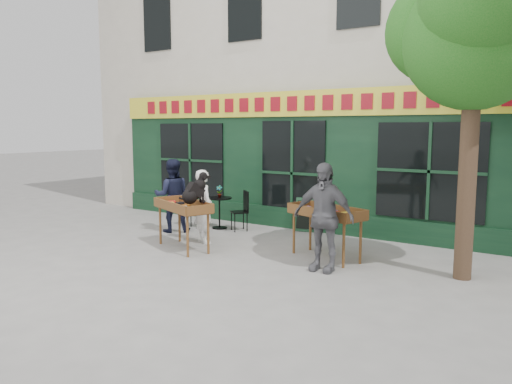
# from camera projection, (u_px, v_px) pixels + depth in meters

# --- Properties ---
(ground) EXTENTS (80.00, 80.00, 0.00)m
(ground) POSITION_uv_depth(u_px,v_px,m) (237.00, 247.00, 10.22)
(ground) COLOR slate
(ground) RESTS_ON ground
(building) EXTENTS (14.00, 7.26, 10.00)m
(building) POSITION_uv_depth(u_px,v_px,m) (355.00, 40.00, 14.53)
(building) COLOR beige
(building) RESTS_ON ground
(street_tree) EXTENTS (3.05, 2.90, 5.60)m
(street_tree) POSITION_uv_depth(u_px,v_px,m) (480.00, 18.00, 7.62)
(street_tree) COLOR #382619
(street_tree) RESTS_ON ground
(book_cart_center) EXTENTS (1.62, 1.15, 0.99)m
(book_cart_center) POSITION_uv_depth(u_px,v_px,m) (183.00, 209.00, 10.01)
(book_cart_center) COLOR brown
(book_cart_center) RESTS_ON ground
(dog) EXTENTS (0.55, 0.68, 0.60)m
(dog) POSITION_uv_depth(u_px,v_px,m) (194.00, 187.00, 9.71)
(dog) COLOR black
(dog) RESTS_ON book_cart_center
(woman) EXTENTS (0.67, 0.57, 1.56)m
(woman) POSITION_uv_depth(u_px,v_px,m) (204.00, 207.00, 10.55)
(woman) COLOR white
(woman) RESTS_ON ground
(book_cart_right) EXTENTS (1.62, 1.08, 0.99)m
(book_cart_right) POSITION_uv_depth(u_px,v_px,m) (326.00, 215.00, 9.27)
(book_cart_right) COLOR brown
(book_cart_right) RESTS_ON ground
(man_right) EXTENTS (1.10, 0.47, 1.86)m
(man_right) POSITION_uv_depth(u_px,v_px,m) (323.00, 217.00, 8.47)
(man_right) COLOR #58585D
(man_right) RESTS_ON ground
(bistro_table) EXTENTS (0.60, 0.60, 0.76)m
(bistro_table) POSITION_uv_depth(u_px,v_px,m) (219.00, 206.00, 12.07)
(bistro_table) COLOR black
(bistro_table) RESTS_ON ground
(bistro_chair_left) EXTENTS (0.40, 0.40, 0.95)m
(bistro_chair_left) POSITION_uv_depth(u_px,v_px,m) (196.00, 204.00, 12.33)
(bistro_chair_left) COLOR black
(bistro_chair_left) RESTS_ON ground
(bistro_chair_right) EXTENTS (0.51, 0.51, 0.95)m
(bistro_chair_right) POSITION_uv_depth(u_px,v_px,m) (243.00, 207.00, 11.84)
(bistro_chair_right) COLOR black
(bistro_chair_right) RESTS_ON ground
(potted_plant) EXTENTS (0.18, 0.15, 0.29)m
(potted_plant) POSITION_uv_depth(u_px,v_px,m) (219.00, 191.00, 12.03)
(potted_plant) COLOR gray
(potted_plant) RESTS_ON bistro_table
(man_left) EXTENTS (1.06, 1.04, 1.72)m
(man_left) POSITION_uv_depth(u_px,v_px,m) (172.00, 196.00, 11.67)
(man_left) COLOR black
(man_left) RESTS_ON ground
(chalkboard) EXTENTS (0.59, 0.30, 0.79)m
(chalkboard) POSITION_uv_depth(u_px,v_px,m) (307.00, 215.00, 11.73)
(chalkboard) COLOR black
(chalkboard) RESTS_ON ground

